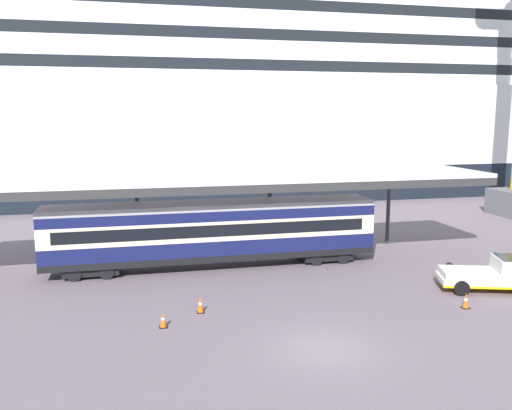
# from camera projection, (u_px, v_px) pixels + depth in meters

# --- Properties ---
(ground_plane) EXTENTS (400.00, 400.00, 0.00)m
(ground_plane) POSITION_uv_depth(u_px,v_px,m) (325.00, 348.00, 22.19)
(ground_plane) COLOR slate
(cruise_ship) EXTENTS (129.50, 31.46, 35.36)m
(cruise_ship) POSITION_uv_depth(u_px,v_px,m) (299.00, 96.00, 72.09)
(cruise_ship) COLOR black
(cruise_ship) RESTS_ON ground
(platform_canopy) EXTENTS (35.93, 6.28, 5.70)m
(platform_canopy) POSITION_uv_depth(u_px,v_px,m) (211.00, 179.00, 33.41)
(platform_canopy) COLOR silver
(platform_canopy) RESTS_ON ground
(train_carriage) EXTENTS (20.26, 2.81, 4.11)m
(train_carriage) POSITION_uv_depth(u_px,v_px,m) (213.00, 231.00, 33.55)
(train_carriage) COLOR black
(train_carriage) RESTS_ON ground
(service_truck) EXTENTS (5.57, 3.54, 2.02)m
(service_truck) POSITION_uv_depth(u_px,v_px,m) (499.00, 273.00, 29.23)
(service_truck) COLOR silver
(service_truck) RESTS_ON ground
(traffic_cone_near) EXTENTS (0.36, 0.36, 0.79)m
(traffic_cone_near) POSITION_uv_depth(u_px,v_px,m) (200.00, 305.00, 26.08)
(traffic_cone_near) COLOR black
(traffic_cone_near) RESTS_ON ground
(traffic_cone_mid) EXTENTS (0.36, 0.36, 0.78)m
(traffic_cone_mid) POSITION_uv_depth(u_px,v_px,m) (466.00, 301.00, 26.68)
(traffic_cone_mid) COLOR black
(traffic_cone_mid) RESTS_ON ground
(traffic_cone_far) EXTENTS (0.36, 0.36, 0.70)m
(traffic_cone_far) POSITION_uv_depth(u_px,v_px,m) (163.00, 320.00, 24.28)
(traffic_cone_far) COLOR black
(traffic_cone_far) RESTS_ON ground
(quay_bollard) EXTENTS (0.48, 0.48, 0.96)m
(quay_bollard) POSITION_uv_depth(u_px,v_px,m) (449.00, 270.00, 31.54)
(quay_bollard) COLOR black
(quay_bollard) RESTS_ON ground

